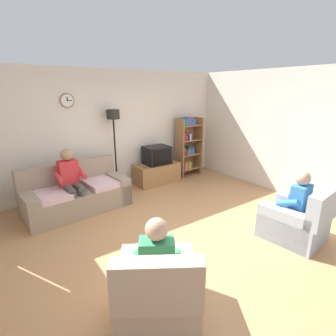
# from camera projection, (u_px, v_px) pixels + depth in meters

# --- Properties ---
(ground_plane) EXTENTS (12.00, 12.00, 0.00)m
(ground_plane) POSITION_uv_depth(u_px,v_px,m) (186.00, 231.00, 4.36)
(ground_plane) COLOR #B27F51
(back_wall_assembly) EXTENTS (6.20, 0.17, 2.70)m
(back_wall_assembly) POSITION_uv_depth(u_px,v_px,m) (115.00, 130.00, 6.05)
(back_wall_assembly) COLOR silver
(back_wall_assembly) RESTS_ON ground_plane
(right_wall) EXTENTS (0.12, 5.80, 2.70)m
(right_wall) POSITION_uv_depth(u_px,v_px,m) (292.00, 134.00, 5.54)
(right_wall) COLOR silver
(right_wall) RESTS_ON ground_plane
(couch) EXTENTS (1.97, 1.05, 0.90)m
(couch) POSITION_uv_depth(u_px,v_px,m) (76.00, 195.00, 5.03)
(couch) COLOR gray
(couch) RESTS_ON ground_plane
(tv_stand) EXTENTS (1.10, 0.56, 0.50)m
(tv_stand) POSITION_uv_depth(u_px,v_px,m) (157.00, 173.00, 6.52)
(tv_stand) COLOR olive
(tv_stand) RESTS_ON ground_plane
(tv) EXTENTS (0.60, 0.49, 0.44)m
(tv) POSITION_uv_depth(u_px,v_px,m) (157.00, 155.00, 6.37)
(tv) COLOR black
(tv) RESTS_ON tv_stand
(bookshelf) EXTENTS (0.68, 0.36, 1.57)m
(bookshelf) POSITION_uv_depth(u_px,v_px,m) (187.00, 145.00, 6.97)
(bookshelf) COLOR olive
(bookshelf) RESTS_ON ground_plane
(floor_lamp) EXTENTS (0.28, 0.28, 1.85)m
(floor_lamp) POSITION_uv_depth(u_px,v_px,m) (114.00, 128.00, 5.69)
(floor_lamp) COLOR black
(floor_lamp) RESTS_ON ground_plane
(armchair_near_window) EXTENTS (1.15, 1.17, 0.90)m
(armchair_near_window) POSITION_uv_depth(u_px,v_px,m) (157.00, 292.00, 2.65)
(armchair_near_window) COLOR tan
(armchair_near_window) RESTS_ON ground_plane
(armchair_near_bookshelf) EXTENTS (0.90, 0.97, 0.90)m
(armchair_near_bookshelf) POSITION_uv_depth(u_px,v_px,m) (296.00, 222.00, 4.06)
(armchair_near_bookshelf) COLOR #9EADBC
(armchair_near_bookshelf) RESTS_ON ground_plane
(person_on_couch) EXTENTS (0.54, 0.56, 1.24)m
(person_on_couch) POSITION_uv_depth(u_px,v_px,m) (71.00, 178.00, 4.78)
(person_on_couch) COLOR red
(person_on_couch) RESTS_ON ground_plane
(person_in_left_armchair) EXTENTS (0.61, 0.64, 1.12)m
(person_in_left_armchair) POSITION_uv_depth(u_px,v_px,m) (157.00, 260.00, 2.65)
(person_in_left_armchair) COLOR #338C59
(person_in_left_armchair) RESTS_ON ground_plane
(person_in_right_armchair) EXTENTS (0.55, 0.57, 1.12)m
(person_in_right_armchair) POSITION_uv_depth(u_px,v_px,m) (293.00, 201.00, 4.04)
(person_in_right_armchair) COLOR #3372B2
(person_in_right_armchair) RESTS_ON ground_plane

